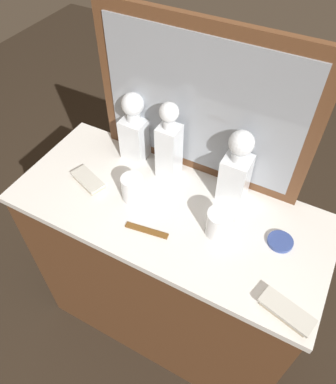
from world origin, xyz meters
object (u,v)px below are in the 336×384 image
silver_brush_far_left (88,180)px  tortoiseshell_comb (147,230)px  crystal_decanter_left (236,172)px  crystal_tumbler_left (133,189)px  porcelain_dish (280,242)px  crystal_tumbler_far_left (219,224)px  crystal_decanter_right (135,132)px  crystal_decanter_rear (169,148)px  silver_brush_center (286,312)px

silver_brush_far_left → tortoiseshell_comb: (0.29, -0.08, -0.01)m
crystal_decanter_left → crystal_tumbler_left: crystal_decanter_left is taller
silver_brush_far_left → porcelain_dish: silver_brush_far_left is taller
silver_brush_far_left → crystal_tumbler_far_left: bearing=2.4°
crystal_decanter_left → crystal_tumbler_far_left: size_ratio=3.00×
crystal_decanter_left → silver_brush_far_left: (-0.48, -0.19, -0.10)m
crystal_decanter_left → crystal_decanter_right: crystal_decanter_left is taller
crystal_tumbler_left → silver_brush_far_left: bearing=-174.5°
crystal_decanter_right → crystal_tumbler_left: crystal_decanter_right is taller
crystal_tumbler_left → tortoiseshell_comb: bearing=-42.2°
crystal_decanter_right → crystal_tumbler_left: (0.11, -0.19, -0.07)m
crystal_tumbler_far_left → crystal_decanter_right: bearing=155.6°
crystal_tumbler_left → tortoiseshell_comb: (0.11, -0.10, -0.04)m
crystal_tumbler_far_left → porcelain_dish: bearing=15.9°
crystal_decanter_rear → silver_brush_far_left: crystal_decanter_rear is taller
silver_brush_far_left → silver_brush_center: bearing=-10.7°
silver_brush_far_left → porcelain_dish: size_ratio=1.84×
crystal_decanter_rear → porcelain_dish: (0.45, -0.11, -0.12)m
tortoiseshell_comb → silver_brush_far_left: bearing=163.9°
tortoiseshell_comb → crystal_decanter_left: bearing=56.2°
silver_brush_center → silver_brush_far_left: (-0.77, 0.14, -0.00)m
crystal_tumbler_far_left → silver_brush_far_left: crystal_tumbler_far_left is taller
crystal_decanter_rear → crystal_decanter_left: bearing=2.1°
crystal_tumbler_left → silver_brush_center: size_ratio=0.60×
crystal_decanter_left → tortoiseshell_comb: bearing=-123.8°
silver_brush_center → tortoiseshell_comb: (-0.47, 0.06, -0.01)m
crystal_decanter_right → tortoiseshell_comb: (0.22, -0.30, -0.11)m
crystal_decanter_rear → silver_brush_center: bearing=-31.4°
crystal_tumbler_left → crystal_tumbler_far_left: bearing=0.6°
crystal_decanter_left → crystal_tumbler_left: bearing=-149.8°
crystal_tumbler_left → silver_brush_far_left: size_ratio=0.65×
tortoiseshell_comb → porcelain_dish: bearing=22.1°
crystal_decanter_left → porcelain_dish: crystal_decanter_left is taller
silver_brush_center → tortoiseshell_comb: silver_brush_center is taller
crystal_decanter_rear → crystal_tumbler_left: size_ratio=3.18×
silver_brush_far_left → porcelain_dish: (0.68, 0.07, -0.01)m
crystal_decanter_right → tortoiseshell_comb: 0.38m
silver_brush_center → crystal_tumbler_left: bearing=164.5°
crystal_tumbler_far_left → crystal_decanter_rear: bearing=148.8°
crystal_decanter_right → crystal_tumbler_left: size_ratio=2.84×
crystal_tumbler_left → crystal_decanter_rear: bearing=72.3°
crystal_decanter_rear → crystal_decanter_right: 0.16m
crystal_tumbler_far_left → tortoiseshell_comb: 0.23m
crystal_decanter_left → crystal_decanter_rear: 0.24m
crystal_decanter_rear → crystal_tumbler_left: (-0.05, -0.16, -0.08)m
crystal_decanter_left → tortoiseshell_comb: size_ratio=1.90×
crystal_tumbler_left → porcelain_dish: size_ratio=1.19×
crystal_decanter_right → crystal_tumbler_far_left: (0.42, -0.19, -0.07)m
silver_brush_far_left → tortoiseshell_comb: bearing=-16.1°
crystal_tumbler_far_left → silver_brush_center: size_ratio=0.58×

